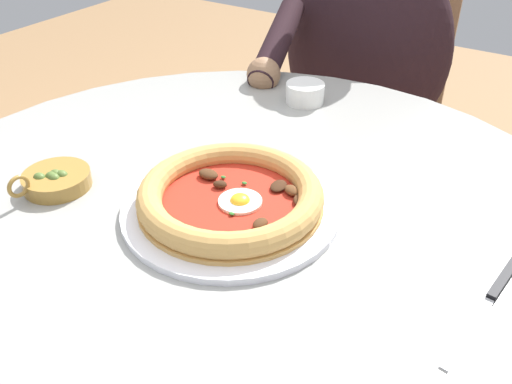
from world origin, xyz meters
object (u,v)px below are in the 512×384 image
at_px(olive_pan, 55,180).
at_px(cafe_chair_diner, 373,91).
at_px(ramekin_capers, 305,92).
at_px(diner_person, 357,124).
at_px(steak_knife, 494,294).
at_px(dining_table, 236,274).
at_px(pizza_on_plate, 232,198).

height_order(olive_pan, cafe_chair_diner, cafe_chair_diner).
relative_size(ramekin_capers, olive_pan, 0.59).
bearing_deg(cafe_chair_diner, diner_person, -81.67).
xyz_separation_m(steak_knife, ramekin_capers, (-0.43, 0.35, 0.02)).
xyz_separation_m(dining_table, ramekin_capers, (-0.09, 0.37, 0.14)).
bearing_deg(ramekin_capers, cafe_chair_diner, 95.41).
relative_size(diner_person, cafe_chair_diner, 1.23).
distance_m(pizza_on_plate, steak_knife, 0.35).
bearing_deg(steak_knife, cafe_chair_diner, 119.42).
relative_size(dining_table, pizza_on_plate, 3.47).
distance_m(steak_knife, olive_pan, 0.61).
distance_m(dining_table, ramekin_capers, 0.41).
bearing_deg(ramekin_capers, dining_table, -76.15).
bearing_deg(diner_person, cafe_chair_diner, 98.33).
relative_size(pizza_on_plate, ramekin_capers, 4.11).
bearing_deg(cafe_chair_diner, pizza_on_plate, -81.28).
bearing_deg(olive_pan, ramekin_capers, 70.36).
bearing_deg(diner_person, olive_pan, -99.56).
distance_m(diner_person, cafe_chair_diner, 0.15).
bearing_deg(diner_person, ramekin_capers, -85.79).
relative_size(pizza_on_plate, diner_person, 0.27).
distance_m(steak_knife, diner_person, 0.87).
bearing_deg(ramekin_capers, diner_person, 94.21).
relative_size(dining_table, diner_person, 0.94).
height_order(steak_knife, olive_pan, olive_pan).
bearing_deg(steak_knife, dining_table, -175.65).
height_order(olive_pan, diner_person, diner_person).
bearing_deg(steak_knife, ramekin_capers, 141.33).
height_order(pizza_on_plate, olive_pan, olive_pan).
relative_size(olive_pan, diner_person, 0.11).
distance_m(dining_table, cafe_chair_diner, 0.89).
bearing_deg(steak_knife, diner_person, 123.05).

